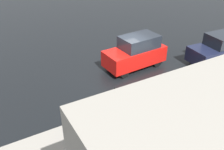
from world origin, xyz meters
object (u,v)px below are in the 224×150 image
Objects in this scene: parked_sedan at (222,48)px; pedestrian at (74,118)px; fire_hydrant at (98,114)px; sign_post at (117,106)px; moving_hatchback at (136,52)px.

parked_sedan is 10.95m from pedestrian.
fire_hydrant is 0.66× the size of pedestrian.
parked_sedan is 1.84× the size of sign_post.
fire_hydrant is 1.20m from pedestrian.
parked_sedan is at bearing 156.88° from moving_hatchback.
parked_sedan is at bearing -172.43° from fire_hydrant.
pedestrian is (10.86, 1.32, -0.31)m from parked_sedan.
moving_hatchback is 0.90× the size of parked_sedan.
pedestrian is 0.51× the size of sign_post.
pedestrian is at bearing 32.24° from moving_hatchback.
sign_post is (4.21, 4.78, 0.55)m from moving_hatchback.
parked_sedan is 5.51× the size of fire_hydrant.
fire_hydrant is at bearing -178.35° from pedestrian.
fire_hydrant is 1.74m from sign_post.
sign_post is (-1.43, 1.22, 0.90)m from pedestrian.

